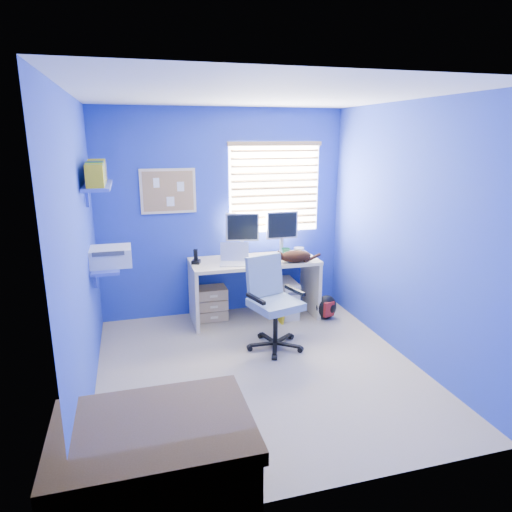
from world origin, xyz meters
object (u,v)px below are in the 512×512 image
object	(u,v)px
office_chair	(273,314)
tower_pc	(287,298)
laptop	(234,255)
cat	(295,256)
desk	(254,289)

from	to	relation	value
office_chair	tower_pc	bearing A→B (deg)	60.73
laptop	tower_pc	bearing A→B (deg)	22.16
cat	desk	bearing A→B (deg)	156.07
cat	tower_pc	distance (m)	0.62
tower_pc	laptop	bearing A→B (deg)	-169.21
cat	office_chair	distance (m)	0.87
desk	laptop	size ratio (longest dim) A/B	4.59
laptop	office_chair	bearing A→B (deg)	-56.11
laptop	tower_pc	distance (m)	0.94
desk	tower_pc	xyz separation A→B (m)	(0.42, -0.03, -0.14)
laptop	cat	size ratio (longest dim) A/B	0.87
laptop	tower_pc	world-z (taller)	laptop
desk	laptop	xyz separation A→B (m)	(-0.27, -0.13, 0.48)
laptop	office_chair	world-z (taller)	same
laptop	office_chair	distance (m)	0.87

